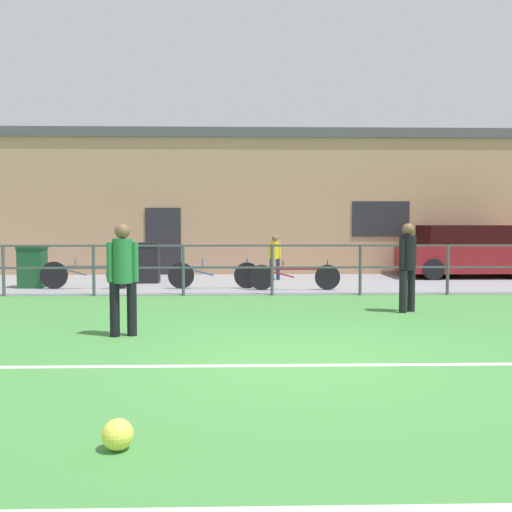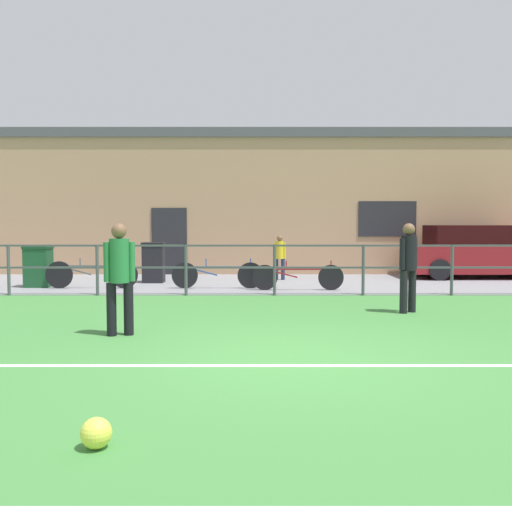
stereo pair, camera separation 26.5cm
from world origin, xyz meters
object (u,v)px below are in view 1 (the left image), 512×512
(spectator_child, at_px, (275,255))
(trash_bin_1, at_px, (149,262))
(trash_bin_0, at_px, (32,266))
(player_striker, at_px, (123,272))
(bicycle_parked_0, at_px, (87,275))
(bicycle_parked_2, at_px, (294,277))
(parked_car_red, at_px, (469,252))
(soccer_ball_spare, at_px, (118,434))
(bicycle_parked_3, at_px, (214,275))
(player_goalkeeper, at_px, (408,262))

(spectator_child, relative_size, trash_bin_1, 1.16)
(trash_bin_0, bearing_deg, player_striker, -59.88)
(player_striker, bearing_deg, bicycle_parked_0, -83.99)
(bicycle_parked_2, bearing_deg, parked_car_red, 29.56)
(bicycle_parked_2, bearing_deg, trash_bin_1, 155.16)
(spectator_child, xyz_separation_m, parked_car_red, (5.84, 0.67, 0.02))
(parked_car_red, xyz_separation_m, bicycle_parked_0, (-10.57, -2.76, -0.38))
(trash_bin_1, bearing_deg, trash_bin_0, -158.76)
(bicycle_parked_2, relative_size, trash_bin_0, 2.10)
(soccer_ball_spare, xyz_separation_m, spectator_child, (1.84, 11.97, 0.62))
(bicycle_parked_0, relative_size, bicycle_parked_2, 1.03)
(soccer_ball_spare, height_order, bicycle_parked_3, bicycle_parked_3)
(soccer_ball_spare, height_order, trash_bin_1, trash_bin_1)
(soccer_ball_spare, xyz_separation_m, parked_car_red, (7.68, 12.64, 0.64))
(bicycle_parked_2, height_order, bicycle_parked_3, bicycle_parked_3)
(player_striker, relative_size, parked_car_red, 0.39)
(bicycle_parked_0, bearing_deg, bicycle_parked_2, -4.12)
(parked_car_red, distance_m, bicycle_parked_0, 10.93)
(soccer_ball_spare, distance_m, bicycle_parked_3, 9.89)
(soccer_ball_spare, bearing_deg, bicycle_parked_2, 77.17)
(player_goalkeeper, bearing_deg, bicycle_parked_2, 81.34)
(player_goalkeeper, xyz_separation_m, trash_bin_0, (-8.27, 3.97, -0.38))
(bicycle_parked_3, bearing_deg, player_goalkeeper, -44.33)
(spectator_child, distance_m, trash_bin_0, 6.42)
(parked_car_red, bearing_deg, soccer_ball_spare, -121.27)
(soccer_ball_spare, bearing_deg, player_goalkeeper, 57.72)
(parked_car_red, height_order, bicycle_parked_3, parked_car_red)
(soccer_ball_spare, relative_size, trash_bin_1, 0.21)
(bicycle_parked_3, bearing_deg, spectator_child, 52.17)
(player_goalkeeper, bearing_deg, trash_bin_0, 117.29)
(bicycle_parked_0, distance_m, bicycle_parked_2, 5.08)
(soccer_ball_spare, bearing_deg, bicycle_parked_0, 106.33)
(player_goalkeeper, height_order, bicycle_parked_3, player_goalkeeper)
(player_striker, distance_m, bicycle_parked_2, 6.17)
(bicycle_parked_0, bearing_deg, bicycle_parked_3, 0.00)
(bicycle_parked_3, bearing_deg, trash_bin_0, 175.89)
(bicycle_parked_2, bearing_deg, soccer_ball_spare, -102.83)
(trash_bin_0, bearing_deg, soccer_ball_spare, -67.01)
(bicycle_parked_2, bearing_deg, spectator_child, 97.64)
(spectator_child, xyz_separation_m, bicycle_parked_0, (-4.73, -2.09, -0.37))
(soccer_ball_spare, relative_size, bicycle_parked_2, 0.10)
(bicycle_parked_0, xyz_separation_m, bicycle_parked_2, (5.06, -0.36, -0.03))
(soccer_ball_spare, distance_m, parked_car_red, 14.80)
(player_striker, bearing_deg, trash_bin_1, -97.57)
(soccer_ball_spare, height_order, parked_car_red, parked_car_red)
(bicycle_parked_2, distance_m, bicycle_parked_3, 1.99)
(parked_car_red, distance_m, trash_bin_0, 12.25)
(player_striker, relative_size, soccer_ball_spare, 7.13)
(bicycle_parked_0, bearing_deg, player_striker, -70.06)
(parked_car_red, bearing_deg, bicycle_parked_0, -165.37)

